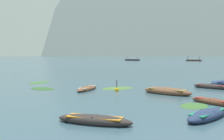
{
  "coord_description": "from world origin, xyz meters",
  "views": [
    {
      "loc": [
        -2.61,
        -4.3,
        3.33
      ],
      "look_at": [
        -3.59,
        44.61,
        0.3
      ],
      "focal_mm": 40.47,
      "sensor_mm": 36.0,
      "label": 1
    }
  ],
  "objects_px": {
    "rowboat_6": "(94,120)",
    "ferry_1": "(132,60)",
    "rowboat_0": "(208,115)",
    "rowboat_4": "(87,88)",
    "rowboat_1": "(213,102)",
    "rowboat_3": "(211,87)",
    "ferry_0": "(194,60)",
    "rowboat_2": "(167,91)",
    "mooring_buoy": "(117,90)"
  },
  "relations": [
    {
      "from": "rowboat_6",
      "to": "ferry_1",
      "type": "height_order",
      "value": "ferry_1"
    },
    {
      "from": "rowboat_0",
      "to": "rowboat_4",
      "type": "xyz_separation_m",
      "value": [
        -7.52,
        10.27,
        -0.03
      ]
    },
    {
      "from": "rowboat_1",
      "to": "rowboat_3",
      "type": "distance_m",
      "value": 8.27
    },
    {
      "from": "rowboat_0",
      "to": "rowboat_3",
      "type": "distance_m",
      "value": 12.54
    },
    {
      "from": "rowboat_6",
      "to": "ferry_0",
      "type": "relative_size",
      "value": 0.51
    },
    {
      "from": "rowboat_6",
      "to": "rowboat_0",
      "type": "bearing_deg",
      "value": 11.09
    },
    {
      "from": "rowboat_1",
      "to": "rowboat_3",
      "type": "xyz_separation_m",
      "value": [
        2.74,
        7.81,
        0.02
      ]
    },
    {
      "from": "ferry_0",
      "to": "ferry_1",
      "type": "distance_m",
      "value": 31.53
    },
    {
      "from": "rowboat_1",
      "to": "rowboat_4",
      "type": "distance_m",
      "value": 11.23
    },
    {
      "from": "rowboat_2",
      "to": "rowboat_4",
      "type": "bearing_deg",
      "value": 162.71
    },
    {
      "from": "rowboat_2",
      "to": "rowboat_4",
      "type": "relative_size",
      "value": 1.13
    },
    {
      "from": "rowboat_3",
      "to": "rowboat_1",
      "type": "bearing_deg",
      "value": -109.35
    },
    {
      "from": "rowboat_0",
      "to": "rowboat_6",
      "type": "xyz_separation_m",
      "value": [
        -5.81,
        -1.14,
        -0.01
      ]
    },
    {
      "from": "rowboat_0",
      "to": "rowboat_2",
      "type": "height_order",
      "value": "rowboat_2"
    },
    {
      "from": "rowboat_1",
      "to": "rowboat_3",
      "type": "bearing_deg",
      "value": 70.65
    },
    {
      "from": "ferry_1",
      "to": "rowboat_4",
      "type": "bearing_deg",
      "value": -95.63
    },
    {
      "from": "rowboat_6",
      "to": "mooring_buoy",
      "type": "height_order",
      "value": "mooring_buoy"
    },
    {
      "from": "rowboat_6",
      "to": "ferry_0",
      "type": "height_order",
      "value": "ferry_0"
    },
    {
      "from": "rowboat_3",
      "to": "rowboat_6",
      "type": "xyz_separation_m",
      "value": [
        -10.29,
        -12.85,
        -0.01
      ]
    },
    {
      "from": "ferry_0",
      "to": "rowboat_1",
      "type": "bearing_deg",
      "value": -106.19
    },
    {
      "from": "rowboat_1",
      "to": "mooring_buoy",
      "type": "height_order",
      "value": "mooring_buoy"
    },
    {
      "from": "ferry_1",
      "to": "mooring_buoy",
      "type": "relative_size",
      "value": 7.25
    },
    {
      "from": "rowboat_0",
      "to": "rowboat_1",
      "type": "height_order",
      "value": "rowboat_0"
    },
    {
      "from": "mooring_buoy",
      "to": "rowboat_0",
      "type": "bearing_deg",
      "value": -64.01
    },
    {
      "from": "rowboat_1",
      "to": "rowboat_6",
      "type": "bearing_deg",
      "value": -146.25
    },
    {
      "from": "rowboat_3",
      "to": "rowboat_4",
      "type": "distance_m",
      "value": 12.09
    },
    {
      "from": "rowboat_3",
      "to": "ferry_0",
      "type": "distance_m",
      "value": 106.76
    },
    {
      "from": "rowboat_6",
      "to": "ferry_1",
      "type": "relative_size",
      "value": 0.48
    },
    {
      "from": "rowboat_6",
      "to": "mooring_buoy",
      "type": "bearing_deg",
      "value": 84.46
    },
    {
      "from": "rowboat_3",
      "to": "ferry_0",
      "type": "height_order",
      "value": "ferry_0"
    },
    {
      "from": "rowboat_1",
      "to": "ferry_0",
      "type": "height_order",
      "value": "ferry_0"
    },
    {
      "from": "rowboat_1",
      "to": "rowboat_6",
      "type": "relative_size",
      "value": 0.81
    },
    {
      "from": "ferry_1",
      "to": "mooring_buoy",
      "type": "height_order",
      "value": "ferry_1"
    },
    {
      "from": "rowboat_4",
      "to": "ferry_0",
      "type": "bearing_deg",
      "value": 68.35
    },
    {
      "from": "ferry_0",
      "to": "mooring_buoy",
      "type": "xyz_separation_m",
      "value": [
        -38.56,
        -104.61,
        -0.34
      ]
    },
    {
      "from": "ferry_0",
      "to": "rowboat_2",
      "type": "bearing_deg",
      "value": -107.89
    },
    {
      "from": "rowboat_2",
      "to": "rowboat_6",
      "type": "relative_size",
      "value": 1.08
    },
    {
      "from": "ferry_1",
      "to": "rowboat_3",
      "type": "bearing_deg",
      "value": -89.57
    },
    {
      "from": "rowboat_4",
      "to": "rowboat_6",
      "type": "relative_size",
      "value": 0.96
    },
    {
      "from": "mooring_buoy",
      "to": "ferry_0",
      "type": "bearing_deg",
      "value": 69.76
    },
    {
      "from": "rowboat_3",
      "to": "ferry_0",
      "type": "xyz_separation_m",
      "value": [
        29.33,
        102.65,
        0.27
      ]
    },
    {
      "from": "rowboat_2",
      "to": "rowboat_4",
      "type": "distance_m",
      "value": 7.35
    },
    {
      "from": "rowboat_6",
      "to": "rowboat_2",
      "type": "bearing_deg",
      "value": 60.05
    },
    {
      "from": "rowboat_4",
      "to": "rowboat_0",
      "type": "bearing_deg",
      "value": -53.78
    },
    {
      "from": "rowboat_4",
      "to": "mooring_buoy",
      "type": "xyz_separation_m",
      "value": [
        2.77,
        -0.52,
        -0.04
      ]
    },
    {
      "from": "rowboat_6",
      "to": "ferry_1",
      "type": "distance_m",
      "value": 124.99
    },
    {
      "from": "rowboat_3",
      "to": "rowboat_4",
      "type": "bearing_deg",
      "value": -173.14
    },
    {
      "from": "rowboat_0",
      "to": "rowboat_1",
      "type": "bearing_deg",
      "value": 66.0
    },
    {
      "from": "rowboat_2",
      "to": "ferry_1",
      "type": "bearing_deg",
      "value": 87.95
    },
    {
      "from": "rowboat_3",
      "to": "rowboat_4",
      "type": "relative_size",
      "value": 0.86
    }
  ]
}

